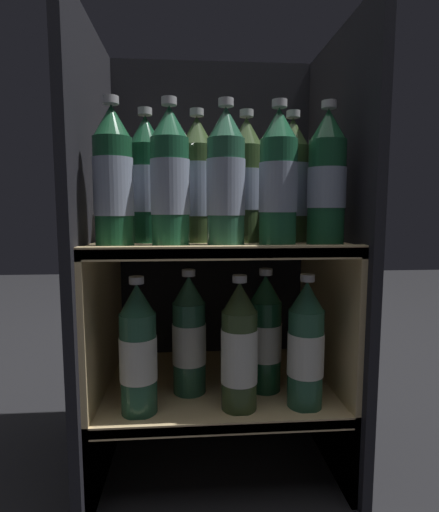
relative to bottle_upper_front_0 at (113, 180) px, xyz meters
name	(u,v)px	position (x,y,z in m)	size (l,w,h in m)	color
fridge_back_wall	(212,246)	(0.20, 0.34, -0.16)	(0.57, 0.02, 0.98)	black
fridge_side_left	(95,255)	(-0.07, 0.13, -0.16)	(0.02, 0.43, 0.98)	black
fridge_side_right	(335,253)	(0.48, 0.13, -0.16)	(0.02, 0.43, 0.98)	black
shelf_lower	(218,397)	(0.20, 0.12, -0.49)	(0.53, 0.39, 0.19)	#DBBC84
shelf_upper	(218,305)	(0.20, 0.13, -0.27)	(0.53, 0.39, 0.52)	#DBBC84
bottle_upper_front_0	(113,180)	(0.00, 0.00, 0.00)	(0.07, 0.07, 0.27)	#194C2D
bottle_upper_front_1	(170,180)	(0.11, 0.00, 0.00)	(0.07, 0.07, 0.27)	#1E5638
bottle_upper_front_2	(226,181)	(0.21, 0.00, 0.00)	(0.07, 0.07, 0.27)	#285B42
bottle_upper_front_3	(278,181)	(0.31, 0.00, 0.00)	(0.07, 0.07, 0.27)	#1E5638
bottle_upper_front_4	(327,181)	(0.41, 0.00, 0.00)	(0.07, 0.07, 0.27)	#194C2D
bottle_upper_back_0	(146,183)	(0.05, 0.08, 0.00)	(0.07, 0.07, 0.27)	#144228
bottle_upper_back_1	(197,183)	(0.16, 0.08, 0.00)	(0.07, 0.07, 0.27)	#384C28
bottle_upper_back_2	(246,183)	(0.26, 0.08, 0.00)	(0.07, 0.07, 0.27)	#384C28
bottle_upper_back_3	(292,184)	(0.36, 0.08, 0.00)	(0.07, 0.07, 0.27)	#384C28
bottle_lower_front_0	(138,352)	(0.04, 0.00, -0.33)	(0.07, 0.07, 0.27)	#285B42
bottle_lower_front_1	(239,349)	(0.24, 0.00, -0.33)	(0.07, 0.07, 0.27)	#384C28
bottle_lower_front_2	(306,347)	(0.37, 0.00, -0.33)	(0.07, 0.07, 0.27)	#285B42
bottle_lower_back_0	(189,337)	(0.14, 0.08, -0.33)	(0.07, 0.07, 0.27)	#285B42
bottle_lower_back_1	(265,335)	(0.31, 0.08, -0.33)	(0.07, 0.07, 0.27)	#194C2D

